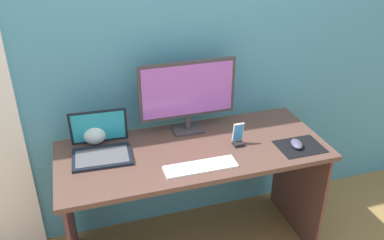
# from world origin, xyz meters

# --- Properties ---
(wall_back) EXTENTS (6.00, 0.04, 2.50)m
(wall_back) POSITION_xyz_m (0.00, 0.38, 1.25)
(wall_back) COLOR teal
(wall_back) RESTS_ON ground_plane
(desk) EXTENTS (1.50, 0.62, 0.75)m
(desk) POSITION_xyz_m (0.00, 0.00, 0.60)
(desk) COLOR brown
(desk) RESTS_ON ground_plane
(monitor) EXTENTS (0.57, 0.14, 0.43)m
(monitor) POSITION_xyz_m (0.03, 0.21, 0.99)
(monitor) COLOR #3A3439
(monitor) RESTS_ON desk
(laptop) EXTENTS (0.33, 0.28, 0.23)m
(laptop) POSITION_xyz_m (-0.49, 0.10, 0.79)
(laptop) COLOR black
(laptop) RESTS_ON desk
(fishbowl) EXTENTS (0.14, 0.14, 0.14)m
(fishbowl) POSITION_xyz_m (-0.51, 0.23, 0.81)
(fishbowl) COLOR silver
(fishbowl) RESTS_ON desk
(keyboard_external) EXTENTS (0.38, 0.11, 0.01)m
(keyboard_external) POSITION_xyz_m (-0.02, -0.19, 0.75)
(keyboard_external) COLOR white
(keyboard_external) RESTS_ON desk
(mousepad) EXTENTS (0.25, 0.20, 0.00)m
(mousepad) POSITION_xyz_m (0.58, -0.16, 0.75)
(mousepad) COLOR black
(mousepad) RESTS_ON desk
(mouse) EXTENTS (0.08, 0.11, 0.04)m
(mouse) POSITION_xyz_m (0.56, -0.16, 0.77)
(mouse) COLOR #47425B
(mouse) RESTS_ON mousepad
(phone_in_dock) EXTENTS (0.06, 0.05, 0.14)m
(phone_in_dock) POSITION_xyz_m (0.25, -0.04, 0.79)
(phone_in_dock) COLOR black
(phone_in_dock) RESTS_ON desk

